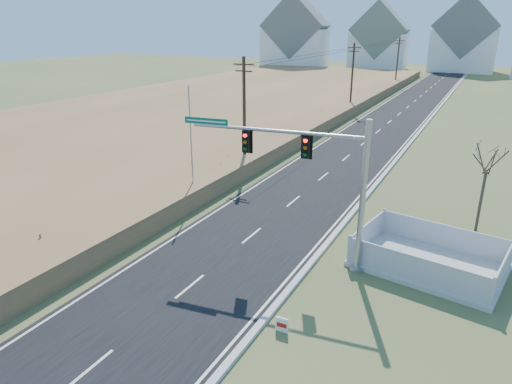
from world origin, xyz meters
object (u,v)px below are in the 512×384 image
object	(u,v)px
fence_enclosure	(428,262)
traffic_signal_mast	(323,178)
bare_tree	(489,158)
flagpole	(192,157)
open_sign	(282,325)

from	to	relation	value
fence_enclosure	traffic_signal_mast	bearing A→B (deg)	-147.08
traffic_signal_mast	bare_tree	bearing A→B (deg)	42.63
fence_enclosure	flagpole	xyz separation A→B (m)	(-15.52, 2.30, 2.79)
traffic_signal_mast	fence_enclosure	bearing A→B (deg)	16.57
open_sign	fence_enclosure	bearing A→B (deg)	60.27
open_sign	flagpole	xyz separation A→B (m)	(-11.23, 10.21, 2.75)
traffic_signal_mast	fence_enclosure	xyz separation A→B (m)	(4.89, 2.13, -4.25)
flagpole	bare_tree	distance (m)	17.79
fence_enclosure	flagpole	bearing A→B (deg)	-179.06
flagpole	bare_tree	xyz separation A→B (m)	(17.39, 3.51, 1.30)
traffic_signal_mast	bare_tree	distance (m)	10.43
open_sign	traffic_signal_mast	bearing A→B (deg)	94.66
bare_tree	open_sign	bearing A→B (deg)	-114.16
traffic_signal_mast	open_sign	size ratio (longest dim) A/B	14.68
bare_tree	traffic_signal_mast	bearing A→B (deg)	-130.38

